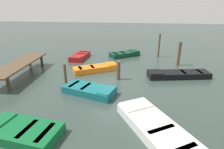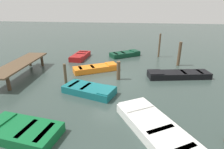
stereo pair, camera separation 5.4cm
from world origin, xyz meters
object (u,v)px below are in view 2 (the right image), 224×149
object	(u,v)px
dock_segment	(20,64)
mooring_piling_far_left	(65,75)
rowboat_dark_green	(125,54)
rowboat_white	(155,128)
rowboat_teal	(89,90)
rowboat_orange	(96,68)
mooring_piling_mid_right	(179,54)
mooring_piling_near_left	(159,45)
rowboat_green	(22,131)
rowboat_black	(178,74)
rowboat_red	(80,56)
mooring_piling_center	(118,71)

from	to	relation	value
dock_segment	mooring_piling_far_left	world-z (taller)	mooring_piling_far_left
rowboat_dark_green	rowboat_white	bearing A→B (deg)	-114.14
rowboat_teal	rowboat_white	world-z (taller)	same
rowboat_teal	rowboat_orange	size ratio (longest dim) A/B	0.94
rowboat_teal	rowboat_orange	distance (m)	3.66
dock_segment	mooring_piling_mid_right	xyz separation A→B (m)	(3.97, -11.30, 0.13)
rowboat_orange	mooring_piling_near_left	size ratio (longest dim) A/B	1.52
mooring_piling_mid_right	mooring_piling_far_left	bearing A→B (deg)	123.09
rowboat_teal	rowboat_green	distance (m)	4.13
rowboat_black	rowboat_white	xyz separation A→B (m)	(-6.06, 2.02, 0.00)
rowboat_teal	rowboat_white	size ratio (longest dim) A/B	0.76
rowboat_teal	rowboat_red	distance (m)	7.26
rowboat_red	mooring_piling_near_left	world-z (taller)	mooring_piling_near_left
rowboat_black	rowboat_white	size ratio (longest dim) A/B	1.04
rowboat_orange	mooring_piling_far_left	bearing A→B (deg)	-144.86
rowboat_orange	dock_segment	bearing A→B (deg)	169.33
rowboat_teal	rowboat_black	xyz separation A→B (m)	(3.16, -5.38, -0.00)
dock_segment	rowboat_red	distance (m)	5.58
rowboat_red	rowboat_green	bearing A→B (deg)	8.21
rowboat_orange	rowboat_red	size ratio (longest dim) A/B	1.16
rowboat_dark_green	rowboat_orange	size ratio (longest dim) A/B	0.90
rowboat_orange	mooring_piling_near_left	xyz separation A→B (m)	(4.69, -5.03, 0.88)
mooring_piling_near_left	rowboat_teal	bearing A→B (deg)	151.22
rowboat_red	mooring_piling_far_left	world-z (taller)	mooring_piling_far_left
mooring_piling_center	rowboat_green	bearing A→B (deg)	153.61
rowboat_teal	rowboat_black	bearing A→B (deg)	47.25
mooring_piling_near_left	mooring_piling_mid_right	distance (m)	2.77
rowboat_orange	rowboat_black	bearing A→B (deg)	-34.34
mooring_piling_far_left	mooring_piling_mid_right	world-z (taller)	mooring_piling_mid_right
rowboat_white	mooring_piling_center	bearing A→B (deg)	-10.33
rowboat_dark_green	mooring_piling_mid_right	distance (m)	5.08
rowboat_teal	mooring_piling_center	bearing A→B (deg)	75.21
mooring_piling_far_left	mooring_piling_center	bearing A→B (deg)	-66.98
mooring_piling_far_left	mooring_piling_center	distance (m)	3.39
rowboat_black	mooring_piling_near_left	bearing A→B (deg)	-92.24
rowboat_red	mooring_piling_center	bearing A→B (deg)	44.45
mooring_piling_near_left	rowboat_red	bearing A→B (deg)	102.25
rowboat_black	rowboat_red	size ratio (longest dim) A/B	1.50
dock_segment	mooring_piling_far_left	bearing A→B (deg)	-109.44
mooring_piling_center	rowboat_red	bearing A→B (deg)	41.84
rowboat_teal	rowboat_black	size ratio (longest dim) A/B	0.73
rowboat_dark_green	rowboat_green	distance (m)	12.29
rowboat_teal	rowboat_orange	xyz separation A→B (m)	(3.63, 0.46, -0.00)
rowboat_teal	mooring_piling_near_left	bearing A→B (deg)	78.08
rowboat_white	mooring_piling_center	world-z (taller)	mooring_piling_center
rowboat_dark_green	rowboat_green	bearing A→B (deg)	-138.47
rowboat_orange	rowboat_green	distance (m)	7.52
rowboat_white	mooring_piling_mid_right	bearing A→B (deg)	-47.48
rowboat_dark_green	dock_segment	bearing A→B (deg)	-171.96
rowboat_green	rowboat_red	bearing A→B (deg)	-76.74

